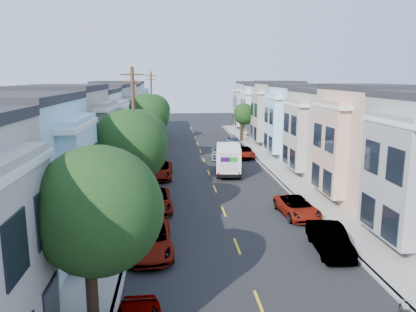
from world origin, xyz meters
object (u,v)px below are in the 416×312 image
lead_sedan (221,152)px  parked_left_b (149,240)px  fedex_truck (228,158)px  parked_left_d (159,170)px  parked_left_c (155,201)px  parked_right_d (234,141)px  tree_a (96,211)px  parked_right_a (330,239)px  tree_c (139,137)px  tree_b (128,148)px  parked_right_b (297,207)px  utility_pole_near (134,137)px  tree_far_r (244,114)px  utility_pole_far (152,109)px  tree_e (154,110)px  tree_d (147,116)px  parked_right_c (244,153)px

lead_sedan → parked_left_b: bearing=-97.1°
fedex_truck → parked_left_d: (-6.79, -1.15, -0.86)m
parked_left_c → parked_right_d: 28.70m
tree_a → parked_right_a: bearing=28.6°
tree_c → tree_b: bearing=-90.0°
tree_c → parked_left_b: (1.40, -12.24, -3.88)m
parked_right_b → parked_right_d: size_ratio=1.13×
utility_pole_near → parked_left_c: size_ratio=1.97×
parked_left_d → parked_left_c: bearing=-88.9°
utility_pole_near → lead_sedan: 19.78m
parked_left_d → parked_right_d: size_ratio=1.31×
parked_left_c → parked_right_a: bearing=-43.8°
parked_left_c → tree_far_r: bearing=64.5°
parked_left_c → parked_left_d: size_ratio=0.95×
utility_pole_near → fedex_truck: bearing=49.1°
tree_b → parked_right_d: (11.20, 30.43, -4.56)m
utility_pole_far → parked_left_d: 18.31m
tree_a → parked_left_b: bearing=78.5°
parked_left_b → parked_right_a: same height
tree_e → fedex_truck: 23.71m
tree_d → fedex_truck: 10.52m
fedex_truck → parked_left_b: fedex_truck is taller
parked_left_c → parked_right_a: parked_right_a is taller
tree_a → parked_right_b: (11.20, 11.96, -4.14)m
utility_pole_far → parked_right_d: 12.09m
parked_left_b → tree_a: bearing=-105.5°
parked_left_b → tree_b: bearing=106.1°
tree_c → parked_right_d: 25.03m
parked_right_a → parked_right_c: 26.42m
tree_far_r → utility_pole_near: 32.21m
tree_a → utility_pole_far: size_ratio=0.71×
utility_pole_far → parked_right_c: bearing=-38.1°
tree_far_r → parked_right_d: bearing=-119.5°
tree_b → parked_left_c: size_ratio=1.49×
lead_sedan → parked_right_c: 2.80m
tree_far_r → fedex_truck: size_ratio=0.94×
utility_pole_far → parked_right_d: bearing=-0.8°
tree_c → utility_pole_far: 22.18m
parked_left_d → parked_right_b: parked_left_d is taller
tree_far_r → parked_right_a: (-1.99, -38.55, -3.28)m
fedex_truck → lead_sedan: (0.22, 7.93, -0.84)m
tree_e → utility_pole_near: utility_pole_near is taller
tree_a → parked_left_b: tree_a is taller
lead_sedan → tree_d: bearing=-155.7°
tree_c → parked_right_d: (11.20, 22.02, -4.01)m
tree_c → utility_pole_near: 3.86m
tree_far_r → fedex_truck: 20.69m
lead_sedan → parked_left_d: 11.47m
utility_pole_near → parked_left_d: (1.40, 8.28, -4.41)m
tree_e → parked_left_c: size_ratio=1.37×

